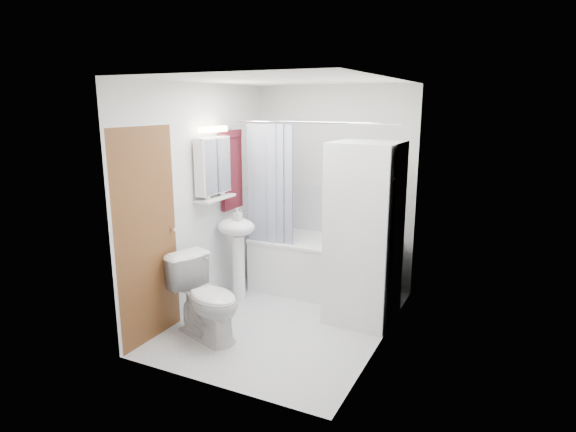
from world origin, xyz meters
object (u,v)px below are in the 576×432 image
at_px(bathtub, 324,263).
at_px(washer_dryer, 364,233).
at_px(toilet, 207,299).
at_px(sink, 237,240).

xyz_separation_m(bathtub, washer_dryer, (0.63, -0.51, 0.57)).
relative_size(bathtub, washer_dryer, 0.90).
bearing_deg(bathtub, washer_dryer, -39.00).
distance_m(washer_dryer, toilet, 1.68).
bearing_deg(sink, washer_dryer, 4.70).
bearing_deg(bathtub, sink, -141.83).
bearing_deg(washer_dryer, toilet, -137.49).
height_order(bathtub, toilet, toilet).
bearing_deg(sink, toilet, -76.27).
relative_size(sink, toilet, 1.33).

